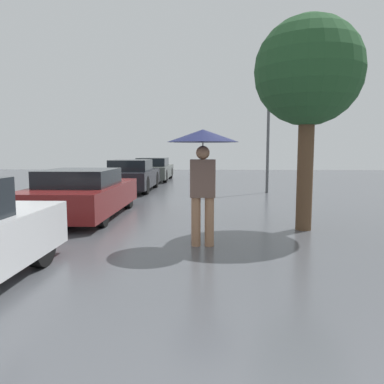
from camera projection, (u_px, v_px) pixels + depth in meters
The scene contains 6 objects.
pedestrian at pixel (203, 152), 6.15m from camera, with size 1.18×1.18×1.95m.
parked_car_second at pixel (83, 194), 9.11m from camera, with size 1.83×4.23×1.16m.
parked_car_third at pixel (132, 176), 14.90m from camera, with size 1.69×4.14×1.24m.
parked_car_farthest at pixel (154, 170), 20.06m from camera, with size 1.74×4.60×1.21m.
tree at pixel (308, 74), 7.27m from camera, with size 2.11×2.11×4.19m.
street_lamp at pixel (269, 103), 13.87m from camera, with size 0.33×0.33×5.00m.
Camera 1 is at (-0.29, -1.22, 1.61)m, focal length 35.00 mm.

